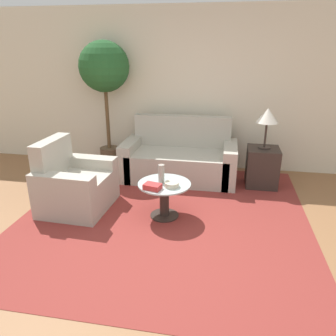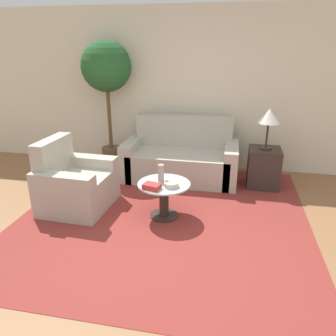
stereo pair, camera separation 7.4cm
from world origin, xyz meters
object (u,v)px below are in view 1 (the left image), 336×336
bowl (172,185)px  sofa_main (180,159)px  armchair (73,186)px  book_stack (153,187)px  potted_plant (104,73)px  table_lamp (267,117)px  coffee_table (164,195)px  vase (161,174)px

bowl → sofa_main: bearing=94.3°
armchair → book_stack: armchair is taller
potted_plant → book_stack: (1.18, -1.80, -1.10)m
table_lamp → book_stack: 2.04m
coffee_table → vase: bearing=160.9°
sofa_main → vase: bearing=-91.6°
table_lamp → sofa_main: bearing=174.3°
sofa_main → book_stack: size_ratio=8.00×
coffee_table → table_lamp: bearing=44.0°
potted_plant → bowl: potted_plant is taller
vase → bowl: vase is taller
sofa_main → table_lamp: table_lamp is taller
coffee_table → potted_plant: bearing=128.4°
sofa_main → coffee_table: bearing=-89.9°
potted_plant → sofa_main: bearing=-12.1°
armchair → table_lamp: table_lamp is taller
sofa_main → coffee_table: (0.00, -1.34, -0.01)m
coffee_table → bowl: (0.11, -0.09, 0.19)m
sofa_main → table_lamp: size_ratio=2.99×
bowl → book_stack: size_ratio=0.77×
book_stack → table_lamp: bearing=60.2°
sofa_main → vase: (-0.04, -1.33, 0.26)m
armchair → coffee_table: (1.21, -0.04, -0.01)m
coffee_table → table_lamp: 1.91m
armchair → bowl: 1.33m
vase → bowl: (0.14, -0.10, -0.09)m
table_lamp → book_stack: table_lamp is taller
table_lamp → book_stack: bearing=-134.1°
armchair → book_stack: bearing=-99.1°
potted_plant → coffee_table: bearing=-51.6°
table_lamp → potted_plant: 2.63m
armchair → book_stack: (1.11, -0.23, 0.18)m
book_stack → sofa_main: bearing=100.5°
armchair → book_stack: 1.15m
coffee_table → bowl: bearing=-39.3°
sofa_main → potted_plant: size_ratio=0.84×
potted_plant → vase: bearing=-52.2°
sofa_main → book_stack: 1.54m
table_lamp → armchair: bearing=-154.6°
coffee_table → potted_plant: (-1.28, 1.61, 1.29)m
armchair → vase: armchair is taller
vase → armchair: bearing=178.8°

